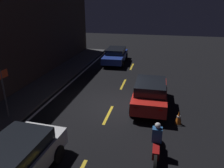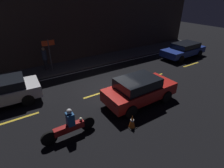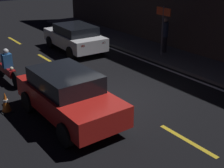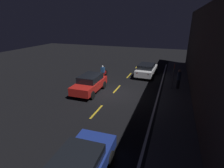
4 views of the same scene
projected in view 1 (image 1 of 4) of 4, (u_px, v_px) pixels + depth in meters
The scene contains 13 objects.
ground_plane at pixel (112, 106), 12.13m from camera, with size 56.00×56.00×0.00m, color black.
raised_curb at pixel (29, 97), 13.16m from camera, with size 28.00×2.32×0.12m.
building_front at pixel (0, 39), 12.20m from camera, with size 28.00×0.30×7.00m.
lane_dash_c at pixel (108, 115), 11.22m from camera, with size 2.00×0.14×0.01m.
lane_dash_d at pixel (123, 84), 15.32m from camera, with size 2.00×0.14×0.01m.
lane_dash_e at pixel (132, 67), 19.42m from camera, with size 2.00×0.14×0.01m.
lane_solid_kerb at pixel (51, 100), 12.89m from camera, with size 25.20×0.14×0.01m.
sedan_white at pixel (13, 162), 6.82m from camera, with size 4.13×2.06×1.41m.
taxi_red at pixel (150, 93), 11.84m from camera, with size 4.06×1.89×1.51m.
sedan_blue at pixel (116, 55), 20.48m from camera, with size 4.59×2.02×1.33m.
motorcycle at pixel (156, 144), 8.02m from camera, with size 2.33×0.36×1.39m.
traffic_cone_near at pixel (178, 118), 10.26m from camera, with size 0.38×0.38×0.69m.
shop_sign at pixel (3, 84), 10.25m from camera, with size 0.90×0.08×2.40m.
Camera 1 is at (-10.63, -2.36, 5.49)m, focal length 35.00 mm.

